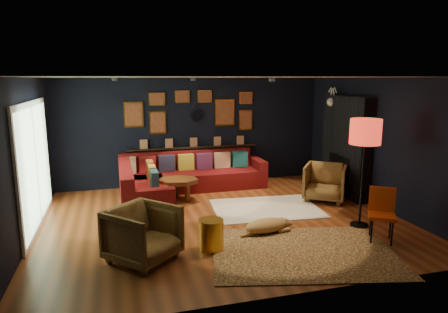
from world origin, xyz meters
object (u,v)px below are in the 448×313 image
object	(u,v)px
armchair_left	(143,232)
orange_chair	(382,210)
dog	(267,223)
sectional	(175,181)
coffee_table	(178,183)
floor_lamp	(365,136)
pouf	(146,192)
gold_stool	(211,235)
armchair_right	(325,180)

from	to	relation	value
armchair_left	orange_chair	bearing A→B (deg)	-46.38
armchair_left	dog	world-z (taller)	armchair_left
sectional	dog	size ratio (longest dim) A/B	3.20
coffee_table	orange_chair	size ratio (longest dim) A/B	1.18
orange_chair	dog	world-z (taller)	orange_chair
sectional	floor_lamp	bearing A→B (deg)	-44.08
sectional	pouf	distance (m)	0.73
sectional	floor_lamp	size ratio (longest dim) A/B	1.79
pouf	floor_lamp	distance (m)	4.52
gold_stool	floor_lamp	bearing A→B (deg)	5.11
armchair_right	floor_lamp	world-z (taller)	floor_lamp
armchair_right	sectional	bearing A→B (deg)	-165.41
orange_chair	coffee_table	bearing A→B (deg)	166.23
floor_lamp	dog	size ratio (longest dim) A/B	1.79
orange_chair	floor_lamp	world-z (taller)	floor_lamp
pouf	armchair_left	distance (m)	2.85
pouf	dog	bearing A→B (deg)	-52.23
pouf	gold_stool	distance (m)	2.82
pouf	armchair_left	world-z (taller)	armchair_left
sectional	orange_chair	size ratio (longest dim) A/B	3.97
coffee_table	armchair_right	size ratio (longest dim) A/B	1.17
dog	armchair_right	bearing A→B (deg)	28.49
armchair_right	dog	size ratio (longest dim) A/B	0.81
armchair_right	gold_stool	size ratio (longest dim) A/B	1.80
armchair_left	orange_chair	xyz separation A→B (m)	(3.77, -0.25, 0.07)
pouf	gold_stool	bearing A→B (deg)	-74.52
armchair_left	floor_lamp	size ratio (longest dim) A/B	0.46
sectional	coffee_table	size ratio (longest dim) A/B	3.37
armchair_left	floor_lamp	bearing A→B (deg)	-37.20
gold_stool	dog	world-z (taller)	gold_stool
pouf	orange_chair	world-z (taller)	orange_chair
sectional	pouf	xyz separation A→B (m)	(-0.65, -0.31, -0.10)
coffee_table	floor_lamp	world-z (taller)	floor_lamp
coffee_table	armchair_right	distance (m)	3.15
coffee_table	orange_chair	bearing A→B (deg)	-46.37
sectional	gold_stool	distance (m)	3.03
gold_stool	floor_lamp	world-z (taller)	floor_lamp
coffee_table	floor_lamp	bearing A→B (deg)	-39.61
floor_lamp	gold_stool	bearing A→B (deg)	-174.89
coffee_table	pouf	distance (m)	0.69
coffee_table	armchair_left	xyz separation A→B (m)	(-0.94, -2.72, 0.05)
gold_stool	dog	xyz separation A→B (m)	(1.06, 0.38, -0.06)
sectional	floor_lamp	world-z (taller)	floor_lamp
armchair_left	floor_lamp	distance (m)	3.99
gold_stool	sectional	bearing A→B (deg)	91.97
armchair_right	orange_chair	xyz separation A→B (m)	(-0.22, -2.18, 0.07)
dog	gold_stool	bearing A→B (deg)	-168.50
armchair_left	gold_stool	size ratio (longest dim) A/B	1.84
armchair_right	dog	bearing A→B (deg)	-106.91
sectional	orange_chair	world-z (taller)	sectional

